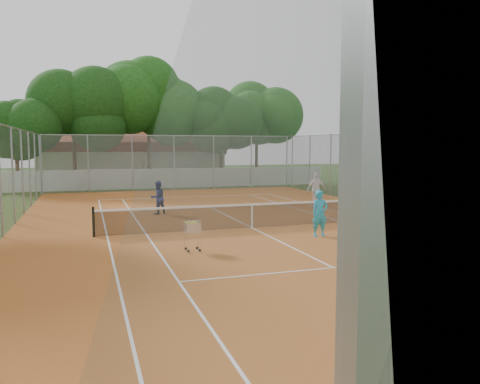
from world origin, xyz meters
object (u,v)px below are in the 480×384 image
object	(u,v)px
player_far_right	(316,190)
ball_hopper	(193,235)
player_near	(320,213)
player_far_left	(158,198)
tennis_net	(252,216)
clubhouse	(131,157)

from	to	relation	value
player_far_right	ball_hopper	xyz separation A→B (m)	(-8.49, -8.29, -0.43)
player_near	player_far_right	bearing A→B (deg)	65.33
player_far_left	tennis_net	bearing A→B (deg)	97.89
tennis_net	clubhouse	bearing A→B (deg)	93.95
ball_hopper	player_far_left	bearing A→B (deg)	108.04
player_near	ball_hopper	xyz separation A→B (m)	(-4.82, -0.94, -0.33)
player_far_left	player_far_right	xyz separation A→B (m)	(8.35, 0.06, 0.14)
player_near	player_far_right	xyz separation A→B (m)	(3.66, 7.35, 0.09)
tennis_net	player_far_left	size ratio (longest dim) A/B	7.63
clubhouse	player_near	size ratio (longest dim) A/B	10.00
player_far_right	clubhouse	bearing A→B (deg)	-67.66
ball_hopper	tennis_net	bearing A→B (deg)	65.70
player_near	player_far_left	bearing A→B (deg)	124.55
player_far_left	player_far_right	size ratio (longest dim) A/B	0.85
player_far_left	ball_hopper	bearing A→B (deg)	66.09
player_near	player_far_left	size ratio (longest dim) A/B	1.05
player_near	clubhouse	bearing A→B (deg)	98.60
tennis_net	player_near	distance (m)	2.93
clubhouse	player_near	distance (m)	31.59
tennis_net	player_far_left	world-z (taller)	player_far_left
clubhouse	player_near	world-z (taller)	clubhouse
tennis_net	ball_hopper	xyz separation A→B (m)	(-3.09, -3.28, -0.00)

